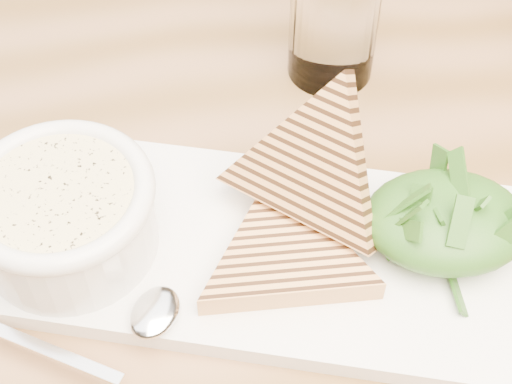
{
  "coord_description": "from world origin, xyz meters",
  "views": [
    {
      "loc": [
        -0.11,
        -0.22,
        1.24
      ],
      "look_at": [
        -0.11,
        0.13,
        0.82
      ],
      "focal_mm": 55.0,
      "sensor_mm": 36.0,
      "label": 1
    }
  ],
  "objects_px": {
    "table_top": "(387,323)",
    "soup_bowl": "(66,222)",
    "platter": "(256,250)",
    "glass_near": "(334,18)"
  },
  "relations": [
    {
      "from": "table_top",
      "to": "soup_bowl",
      "type": "bearing_deg",
      "value": 168.43
    },
    {
      "from": "platter",
      "to": "table_top",
      "type": "bearing_deg",
      "value": -25.15
    },
    {
      "from": "table_top",
      "to": "glass_near",
      "type": "xyz_separation_m",
      "value": [
        -0.03,
        0.25,
        0.08
      ]
    },
    {
      "from": "table_top",
      "to": "glass_near",
      "type": "height_order",
      "value": "glass_near"
    },
    {
      "from": "table_top",
      "to": "glass_near",
      "type": "bearing_deg",
      "value": 96.13
    },
    {
      "from": "soup_bowl",
      "to": "glass_near",
      "type": "xyz_separation_m",
      "value": [
        0.2,
        0.2,
        0.02
      ]
    },
    {
      "from": "table_top",
      "to": "soup_bowl",
      "type": "distance_m",
      "value": 0.24
    },
    {
      "from": "glass_near",
      "to": "platter",
      "type": "bearing_deg",
      "value": -108.19
    },
    {
      "from": "soup_bowl",
      "to": "glass_near",
      "type": "relative_size",
      "value": 1.08
    },
    {
      "from": "soup_bowl",
      "to": "table_top",
      "type": "bearing_deg",
      "value": -11.57
    }
  ]
}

